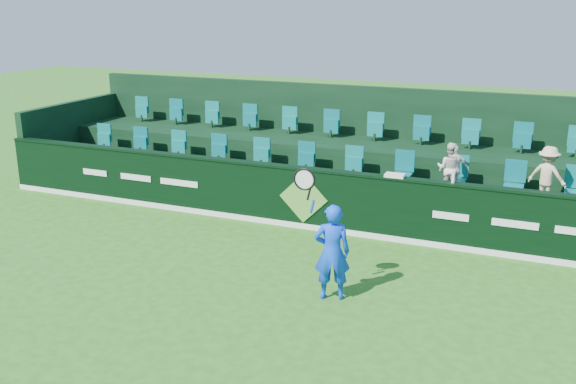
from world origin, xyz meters
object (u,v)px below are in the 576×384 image
at_px(spectator_middle, 454,169).
at_px(spectator_right, 547,175).
at_px(spectator_left, 450,168).
at_px(towel, 395,175).
at_px(tennis_player, 332,251).
at_px(drinks_bottle, 453,178).

xyz_separation_m(spectator_middle, spectator_right, (1.83, 0.00, 0.06)).
height_order(spectator_left, spectator_right, spectator_right).
relative_size(spectator_left, spectator_middle, 1.03).
distance_m(spectator_left, towel, 1.44).
distance_m(spectator_left, spectator_middle, 0.10).
xyz_separation_m(spectator_right, towel, (-2.84, -1.12, -0.01)).
height_order(tennis_player, spectator_left, tennis_player).
bearing_deg(tennis_player, drinks_bottle, 64.79).
bearing_deg(spectator_left, drinks_bottle, 104.72).
bearing_deg(tennis_player, towel, 84.64).
distance_m(towel, drinks_bottle, 1.15).
bearing_deg(spectator_right, towel, 41.19).
bearing_deg(tennis_player, spectator_middle, 72.83).
xyz_separation_m(spectator_left, spectator_middle, (0.10, 0.00, -0.02)).
distance_m(tennis_player, drinks_bottle, 3.43).
bearing_deg(spectator_left, tennis_player, 76.48).
bearing_deg(drinks_bottle, tennis_player, -115.21).
distance_m(spectator_left, drinks_bottle, 1.15).
height_order(tennis_player, spectator_right, tennis_player).
height_order(tennis_player, spectator_middle, tennis_player).
height_order(spectator_left, spectator_middle, spectator_left).
xyz_separation_m(spectator_right, drinks_bottle, (-1.69, -1.12, 0.05)).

